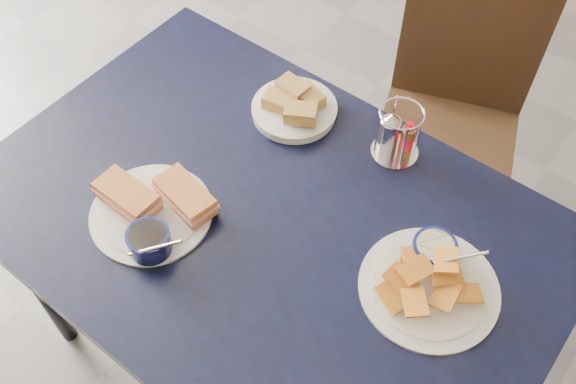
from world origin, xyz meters
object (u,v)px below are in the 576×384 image
Objects in this scene: chair_far at (463,107)px; plantain_plate at (430,275)px; sandwich_plate at (153,210)px; bread_basket at (295,107)px; dining_table at (267,232)px; condiment_caddy at (396,135)px.

plantain_plate is at bearing -71.49° from chair_far.
sandwich_plate reaches higher than chair_far.
bread_basket is at bearing 157.22° from plantain_plate.
sandwich_plate is 1.46× the size of bread_basket.
sandwich_plate is at bearing -158.11° from plantain_plate.
dining_table is 0.32m from bread_basket.
sandwich_plate is at bearing -97.78° from bread_basket.
condiment_caddy is (0.25, 0.04, 0.03)m from bread_basket.
plantain_plate reaches higher than bread_basket.
condiment_caddy reaches higher than dining_table.
dining_table is at bearing 37.21° from sandwich_plate.
dining_table is 4.27× the size of sandwich_plate.
bread_basket is at bearing -170.62° from condiment_caddy.
dining_table is 9.34× the size of condiment_caddy.
condiment_caddy reaches higher than chair_far.
plantain_plate is 0.34m from condiment_caddy.
chair_far is at bearing 72.30° from sandwich_plate.
chair_far is 6.35× the size of condiment_caddy.
sandwich_plate is (-0.30, -0.95, 0.28)m from chair_far.
chair_far is 2.90× the size of sandwich_plate.
plantain_plate is at bearing -46.44° from condiment_caddy.
bread_basket is at bearing -115.05° from chair_far.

